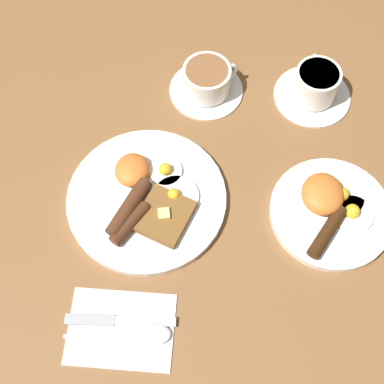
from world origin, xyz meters
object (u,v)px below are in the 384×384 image
teacup_near (207,82)px  spoon (144,335)px  breakfast_plate_far (330,209)px  breakfast_plate_near (147,198)px  knife (114,320)px  teacup_far (315,86)px

teacup_near → spoon: size_ratio=0.86×
teacup_near → spoon: 0.50m
breakfast_plate_far → teacup_near: size_ratio=1.47×
breakfast_plate_far → spoon: (0.26, -0.28, -0.01)m
breakfast_plate_near → breakfast_plate_far: (-0.02, 0.32, 0.00)m
breakfast_plate_near → spoon: 0.24m
breakfast_plate_far → knife: breakfast_plate_far is taller
breakfast_plate_far → knife: (0.24, -0.34, -0.01)m
teacup_near → spoon: (0.50, -0.03, -0.02)m
breakfast_plate_far → teacup_near: 0.34m
teacup_far → knife: 0.58m
teacup_far → breakfast_plate_near: bearing=-45.8°
breakfast_plate_near → knife: breakfast_plate_near is taller
knife → spoon: (0.02, 0.05, 0.00)m
breakfast_plate_far → teacup_far: (-0.25, -0.04, 0.02)m
teacup_near → teacup_far: (-0.02, 0.21, 0.00)m
teacup_near → knife: (0.48, -0.09, -0.02)m
knife → breakfast_plate_far: bearing=29.2°
teacup_far → knife: bearing=-30.9°
breakfast_plate_far → teacup_far: teacup_far is taller
knife → teacup_near: bearing=73.0°
teacup_near → knife: 0.49m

